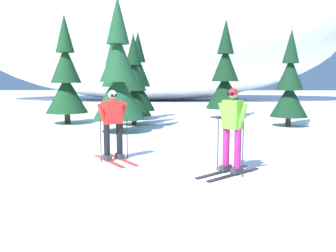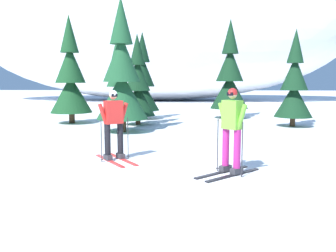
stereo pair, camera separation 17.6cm
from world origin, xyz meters
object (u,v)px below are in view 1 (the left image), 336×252
pine_tree_far_left (66,78)px  pine_tree_right (225,77)px  pine_tree_center_left (119,76)px  skier_lime_jacket (232,129)px  pine_tree_center (138,83)px  pine_tree_left (112,84)px  pine_tree_center_right (134,87)px  pine_tree_far_right (290,86)px  skier_red_jacket (113,124)px

pine_tree_far_left → pine_tree_right: pine_tree_right is taller
pine_tree_center_left → skier_lime_jacket: bearing=-60.3°
pine_tree_center → pine_tree_far_left: bearing=-146.9°
skier_lime_jacket → pine_tree_center_left: pine_tree_center_left is taller
pine_tree_center → pine_tree_left: bearing=134.3°
pine_tree_left → pine_tree_center_left: 6.56m
pine_tree_center → pine_tree_right: 4.52m
skier_lime_jacket → pine_tree_center_right: size_ratio=0.45×
pine_tree_right → pine_tree_far_right: bearing=-54.3°
pine_tree_left → skier_red_jacket: bearing=-79.3°
pine_tree_center_left → pine_tree_center: (0.20, 4.70, -0.29)m
pine_tree_left → pine_tree_right: 6.22m
pine_tree_center → pine_tree_right: bearing=8.0°
pine_tree_center_right → pine_tree_right: (4.39, 3.03, 0.44)m
skier_red_jacket → pine_tree_right: size_ratio=0.34×
skier_red_jacket → pine_tree_far_right: size_ratio=0.42×
pine_tree_center_left → pine_tree_right: size_ratio=1.00×
skier_lime_jacket → pine_tree_left: size_ratio=0.43×
skier_lime_jacket → pine_tree_right: pine_tree_right is taller
pine_tree_far_left → pine_tree_center: pine_tree_far_left is taller
pine_tree_center_right → pine_tree_left: bearing=112.9°
skier_red_jacket → pine_tree_center: size_ratio=0.40×
skier_lime_jacket → pine_tree_far_right: 8.88m
pine_tree_left → pine_tree_far_right: bearing=-27.2°
skier_red_jacket → pine_tree_far_right: bearing=47.4°
pine_tree_center_left → pine_tree_far_right: pine_tree_center_left is taller
pine_tree_far_left → pine_tree_left: (1.43, 3.70, -0.27)m
pine_tree_center_left → pine_tree_far_right: bearing=16.1°
pine_tree_center_left → pine_tree_far_left: bearing=136.9°
pine_tree_far_left → pine_tree_center: size_ratio=1.12×
pine_tree_far_right → skier_lime_jacket: bearing=-113.9°
pine_tree_center → pine_tree_center_right: 2.41m
skier_lime_jacket → pine_tree_center: (-3.26, 10.77, 0.88)m
pine_tree_far_left → pine_tree_right: bearing=19.3°
pine_tree_far_left → pine_tree_far_right: size_ratio=1.19×
skier_lime_jacket → pine_tree_right: (1.21, 11.39, 1.17)m
skier_lime_jacket → skier_red_jacket: 3.02m
skier_lime_jacket → pine_tree_center: 11.28m
skier_red_jacket → pine_tree_far_right: pine_tree_far_right is taller
skier_lime_jacket → pine_tree_center_left: size_ratio=0.36×
pine_tree_center → pine_tree_far_right: 7.35m
pine_tree_left → pine_tree_right: (6.12, -1.06, 0.34)m
pine_tree_far_left → pine_tree_center_right: 3.20m
pine_tree_far_left → pine_tree_right: 7.99m
pine_tree_center_right → skier_lime_jacket: bearing=-69.2°
skier_lime_jacket → pine_tree_center_right: 8.98m
pine_tree_far_left → pine_tree_center_right: bearing=-7.2°
pine_tree_center_left → pine_tree_right: pine_tree_center_left is taller
pine_tree_center → pine_tree_right: size_ratio=0.87×
pine_tree_far_left → pine_tree_center_right: (3.15, -0.40, -0.38)m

